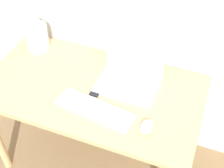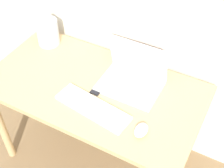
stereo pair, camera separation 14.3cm
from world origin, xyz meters
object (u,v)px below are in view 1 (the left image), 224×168
laptop (130,74)px  vase (36,33)px  keyboard (95,109)px  mp3_player (95,93)px  mouse (147,127)px

laptop → vase: size_ratio=1.40×
keyboard → vase: (-0.53, 0.35, 0.11)m
mp3_player → mouse: bearing=-21.5°
mp3_player → keyboard: bearing=-67.2°
keyboard → mp3_player: keyboard is taller
keyboard → mp3_player: bearing=112.8°
mouse → laptop: bearing=122.5°
mouse → mp3_player: 0.35m
laptop → mouse: size_ratio=3.47×
mp3_player → laptop: bearing=46.8°
laptop → mp3_player: size_ratio=6.53×
keyboard → vase: 0.65m
keyboard → vase: bearing=146.6°
mouse → mp3_player: mouse is taller
mouse → mp3_player: bearing=158.5°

